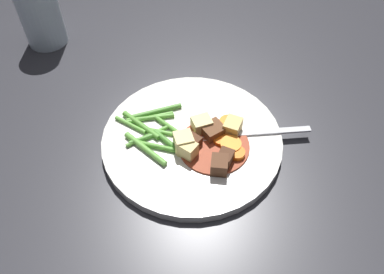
# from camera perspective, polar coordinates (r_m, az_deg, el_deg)

# --- Properties ---
(ground_plane) EXTENTS (3.00, 3.00, 0.00)m
(ground_plane) POSITION_cam_1_polar(r_m,az_deg,el_deg) (0.60, -0.00, -0.88)
(ground_plane) COLOR #2D2D33
(dinner_plate) EXTENTS (0.27, 0.27, 0.01)m
(dinner_plate) POSITION_cam_1_polar(r_m,az_deg,el_deg) (0.60, -0.00, -0.45)
(dinner_plate) COLOR white
(dinner_plate) RESTS_ON ground_plane
(stew_sauce) EXTENTS (0.11, 0.11, 0.00)m
(stew_sauce) POSITION_cam_1_polar(r_m,az_deg,el_deg) (0.58, 3.27, -1.14)
(stew_sauce) COLOR #93381E
(stew_sauce) RESTS_ON dinner_plate
(carrot_slice_0) EXTENTS (0.02, 0.02, 0.01)m
(carrot_slice_0) POSITION_cam_1_polar(r_m,az_deg,el_deg) (0.57, 6.37, -2.69)
(carrot_slice_0) COLOR orange
(carrot_slice_0) RESTS_ON dinner_plate
(carrot_slice_1) EXTENTS (0.04, 0.04, 0.01)m
(carrot_slice_1) POSITION_cam_1_polar(r_m,az_deg,el_deg) (0.58, 5.66, -1.25)
(carrot_slice_1) COLOR orange
(carrot_slice_1) RESTS_ON dinner_plate
(carrot_slice_2) EXTENTS (0.03, 0.03, 0.01)m
(carrot_slice_2) POSITION_cam_1_polar(r_m,az_deg,el_deg) (0.58, 4.37, -0.27)
(carrot_slice_2) COLOR orange
(carrot_slice_2) RESTS_ON dinner_plate
(carrot_slice_3) EXTENTS (0.04, 0.04, 0.01)m
(carrot_slice_3) POSITION_cam_1_polar(r_m,az_deg,el_deg) (0.61, 5.28, 2.06)
(carrot_slice_3) COLOR orange
(carrot_slice_3) RESTS_ON dinner_plate
(potato_chunk_0) EXTENTS (0.04, 0.04, 0.03)m
(potato_chunk_0) POSITION_cam_1_polar(r_m,az_deg,el_deg) (0.57, -1.42, -0.69)
(potato_chunk_0) COLOR #EAD68C
(potato_chunk_0) RESTS_ON dinner_plate
(potato_chunk_1) EXTENTS (0.04, 0.04, 0.02)m
(potato_chunk_1) POSITION_cam_1_polar(r_m,az_deg,el_deg) (0.59, 1.42, 1.82)
(potato_chunk_1) COLOR #EAD68C
(potato_chunk_1) RESTS_ON dinner_plate
(potato_chunk_2) EXTENTS (0.03, 0.03, 0.02)m
(potato_chunk_2) POSITION_cam_1_polar(r_m,az_deg,el_deg) (0.59, 5.93, 1.46)
(potato_chunk_2) COLOR #DBBC6B
(potato_chunk_2) RESTS_ON dinner_plate
(potato_chunk_3) EXTENTS (0.03, 0.02, 0.03)m
(potato_chunk_3) POSITION_cam_1_polar(r_m,az_deg,el_deg) (0.56, -0.71, -1.82)
(potato_chunk_3) COLOR #E5CC7A
(potato_chunk_3) RESTS_ON dinner_plate
(meat_chunk_0) EXTENTS (0.02, 0.03, 0.02)m
(meat_chunk_0) POSITION_cam_1_polar(r_m,az_deg,el_deg) (0.57, 0.07, -0.78)
(meat_chunk_0) COLOR #4C2B19
(meat_chunk_0) RESTS_ON dinner_plate
(meat_chunk_1) EXTENTS (0.04, 0.04, 0.02)m
(meat_chunk_1) POSITION_cam_1_polar(r_m,az_deg,el_deg) (0.59, 3.05, 0.92)
(meat_chunk_1) COLOR brown
(meat_chunk_1) RESTS_ON dinner_plate
(meat_chunk_2) EXTENTS (0.02, 0.02, 0.02)m
(meat_chunk_2) POSITION_cam_1_polar(r_m,az_deg,el_deg) (0.55, 4.87, -3.09)
(meat_chunk_2) COLOR #4C2B19
(meat_chunk_2) RESTS_ON dinner_plate
(meat_chunk_3) EXTENTS (0.03, 0.03, 0.02)m
(meat_chunk_3) POSITION_cam_1_polar(r_m,az_deg,el_deg) (0.55, 4.00, -4.08)
(meat_chunk_3) COLOR #56331E
(meat_chunk_3) RESTS_ON dinner_plate
(green_bean_0) EXTENTS (0.08, 0.03, 0.01)m
(green_bean_0) POSITION_cam_1_polar(r_m,az_deg,el_deg) (0.59, -3.16, 0.48)
(green_bean_0) COLOR #66AD42
(green_bean_0) RESTS_ON dinner_plate
(green_bean_1) EXTENTS (0.08, 0.03, 0.01)m
(green_bean_1) POSITION_cam_1_polar(r_m,az_deg,el_deg) (0.61, -7.43, 1.73)
(green_bean_1) COLOR #599E38
(green_bean_1) RESTS_ON dinner_plate
(green_bean_2) EXTENTS (0.08, 0.03, 0.01)m
(green_bean_2) POSITION_cam_1_polar(r_m,az_deg,el_deg) (0.57, -4.21, -1.58)
(green_bean_2) COLOR #599E38
(green_bean_2) RESTS_ON dinner_plate
(green_bean_3) EXTENTS (0.08, 0.03, 0.01)m
(green_bean_3) POSITION_cam_1_polar(r_m,az_deg,el_deg) (0.57, -6.82, -1.72)
(green_bean_3) COLOR #66AD42
(green_bean_3) RESTS_ON dinner_plate
(green_bean_4) EXTENTS (0.05, 0.02, 0.01)m
(green_bean_4) POSITION_cam_1_polar(r_m,az_deg,el_deg) (0.58, -3.85, -0.48)
(green_bean_4) COLOR #4C8E33
(green_bean_4) RESTS_ON dinner_plate
(green_bean_5) EXTENTS (0.05, 0.02, 0.01)m
(green_bean_5) POSITION_cam_1_polar(r_m,az_deg,el_deg) (0.61, -3.56, 2.09)
(green_bean_5) COLOR #599E38
(green_bean_5) RESTS_ON dinner_plate
(green_bean_6) EXTENTS (0.04, 0.05, 0.01)m
(green_bean_6) POSITION_cam_1_polar(r_m,az_deg,el_deg) (0.59, -6.75, -0.10)
(green_bean_6) COLOR #4C8E33
(green_bean_6) RESTS_ON dinner_plate
(green_bean_7) EXTENTS (0.04, 0.07, 0.01)m
(green_bean_7) POSITION_cam_1_polar(r_m,az_deg,el_deg) (0.59, -6.43, 0.16)
(green_bean_7) COLOR #599E38
(green_bean_7) RESTS_ON dinner_plate
(green_bean_8) EXTENTS (0.06, 0.07, 0.01)m
(green_bean_8) POSITION_cam_1_polar(r_m,az_deg,el_deg) (0.62, -5.15, 3.75)
(green_bean_8) COLOR #4C8E33
(green_bean_8) RESTS_ON dinner_plate
(green_bean_9) EXTENTS (0.06, 0.05, 0.01)m
(green_bean_9) POSITION_cam_1_polar(r_m,az_deg,el_deg) (0.62, -6.00, 2.87)
(green_bean_9) COLOR #599E38
(green_bean_9) RESTS_ON dinner_plate
(green_bean_10) EXTENTS (0.06, 0.06, 0.01)m
(green_bean_10) POSITION_cam_1_polar(r_m,az_deg,el_deg) (0.61, -6.37, 2.64)
(green_bean_10) COLOR #66AD42
(green_bean_10) RESTS_ON dinner_plate
(green_bean_11) EXTENTS (0.06, 0.01, 0.01)m
(green_bean_11) POSITION_cam_1_polar(r_m,az_deg,el_deg) (0.61, -8.96, 1.75)
(green_bean_11) COLOR #66AD42
(green_bean_11) RESTS_ON dinner_plate
(fork) EXTENTS (0.15, 0.11, 0.00)m
(fork) POSITION_cam_1_polar(r_m,az_deg,el_deg) (0.60, 8.46, 0.58)
(fork) COLOR silver
(fork) RESTS_ON dinner_plate
(water_glass) EXTENTS (0.08, 0.08, 0.12)m
(water_glass) POSITION_cam_1_polar(r_m,az_deg,el_deg) (0.81, -21.22, 16.24)
(water_glass) COLOR silver
(water_glass) RESTS_ON ground_plane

